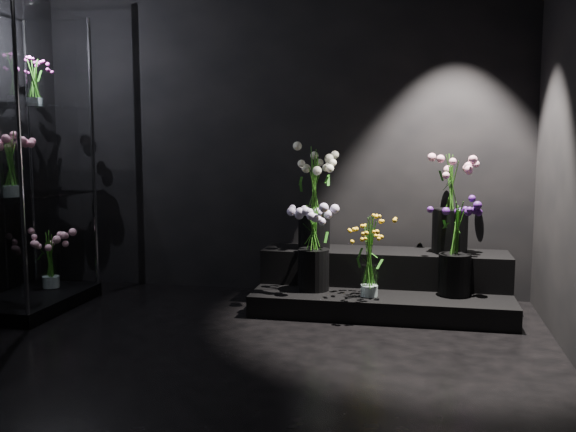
# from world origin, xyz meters

# --- Properties ---
(floor) EXTENTS (4.00, 4.00, 0.00)m
(floor) POSITION_xyz_m (0.00, 0.00, 0.00)
(floor) COLOR black
(floor) RESTS_ON ground
(wall_back) EXTENTS (4.00, 0.00, 4.00)m
(wall_back) POSITION_xyz_m (0.00, 2.00, 1.40)
(wall_back) COLOR black
(wall_back) RESTS_ON floor
(display_riser) EXTENTS (1.86, 0.83, 0.41)m
(display_riser) POSITION_xyz_m (0.88, 1.63, 0.17)
(display_riser) COLOR black
(display_riser) RESTS_ON floor
(display_case) EXTENTS (0.60, 1.00, 2.19)m
(display_case) POSITION_xyz_m (-1.68, 1.06, 1.10)
(display_case) COLOR black
(display_case) RESTS_ON floor
(bouquet_orange_bells) EXTENTS (0.29, 0.29, 0.57)m
(bouquet_orange_bells) POSITION_xyz_m (0.80, 1.31, 0.45)
(bouquet_orange_bells) COLOR white
(bouquet_orange_bells) RESTS_ON display_riser
(bouquet_lilac) EXTENTS (0.37, 0.37, 0.63)m
(bouquet_lilac) POSITION_xyz_m (0.39, 1.43, 0.52)
(bouquet_lilac) COLOR black
(bouquet_lilac) RESTS_ON display_riser
(bouquet_purple) EXTENTS (0.38, 0.38, 0.69)m
(bouquet_purple) POSITION_xyz_m (1.39, 1.46, 0.53)
(bouquet_purple) COLOR black
(bouquet_purple) RESTS_ON display_riser
(bouquet_cream_roses) EXTENTS (0.52, 0.52, 0.77)m
(bouquet_cream_roses) POSITION_xyz_m (0.34, 1.73, 0.86)
(bouquet_cream_roses) COLOR black
(bouquet_cream_roses) RESTS_ON display_riser
(bouquet_pink_roses) EXTENTS (0.40, 0.40, 0.74)m
(bouquet_pink_roses) POSITION_xyz_m (1.37, 1.76, 0.82)
(bouquet_pink_roses) COLOR black
(bouquet_pink_roses) RESTS_ON display_riser
(bouquet_case_pink) EXTENTS (0.35, 0.35, 0.47)m
(bouquet_case_pink) POSITION_xyz_m (-1.68, 0.88, 1.10)
(bouquet_case_pink) COLOR white
(bouquet_case_pink) RESTS_ON display_case
(bouquet_case_magenta) EXTENTS (0.27, 0.27, 0.36)m
(bouquet_case_magenta) POSITION_xyz_m (-1.68, 1.20, 1.68)
(bouquet_case_magenta) COLOR white
(bouquet_case_magenta) RESTS_ON display_case
(bouquet_case_base_pink) EXTENTS (0.41, 0.41, 0.45)m
(bouquet_case_base_pink) POSITION_xyz_m (-1.68, 1.31, 0.34)
(bouquet_case_base_pink) COLOR white
(bouquet_case_base_pink) RESTS_ON display_case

